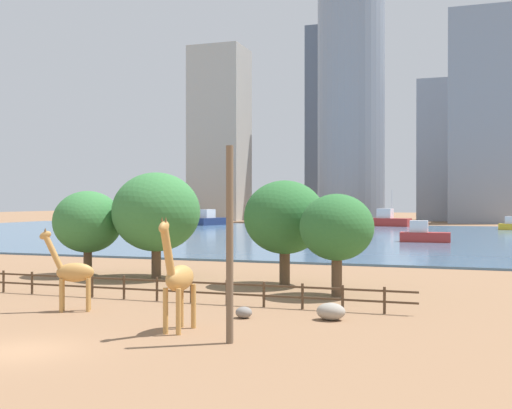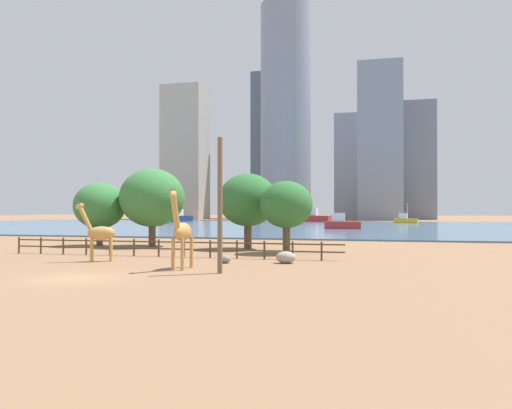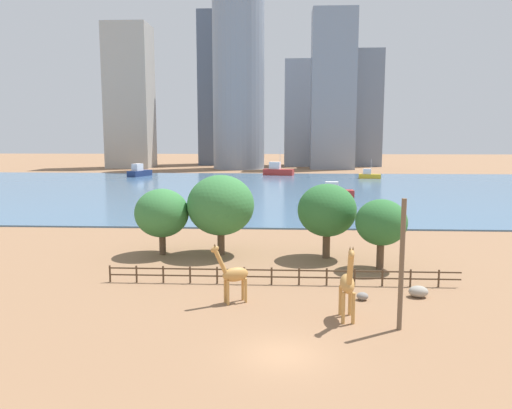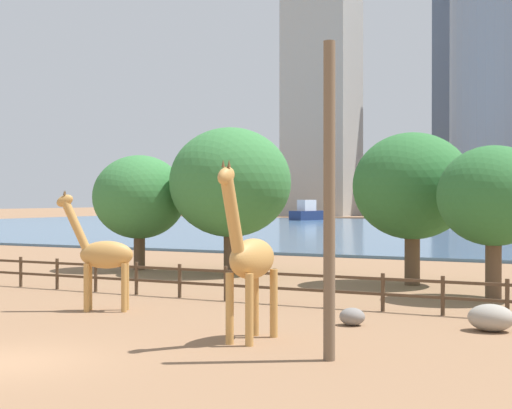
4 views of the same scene
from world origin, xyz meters
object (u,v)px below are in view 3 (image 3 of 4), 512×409
tree_right_tall (381,223)px  tree_left_small (327,210)px  boat_sailboat (369,175)px  tree_center_broad (162,213)px  boulder_near_fence (418,292)px  boat_tug (139,172)px  giraffe_companion (233,275)px  boat_ferry (278,171)px  tree_left_large (221,205)px  boat_barge (335,192)px  boulder_by_pole (362,296)px  giraffe_tall (348,284)px  utility_pole (402,265)px

tree_right_tall → tree_left_small: (-4.13, 3.56, 0.46)m
boat_sailboat → tree_center_broad: bearing=-102.5°
boulder_near_fence → boat_tug: size_ratio=0.16×
giraffe_companion → tree_left_small: tree_left_small is taller
giraffe_companion → boat_ferry: 106.17m
tree_left_large → boat_tug: bearing=110.6°
boat_tug → boat_barge: size_ratio=1.32×
boat_ferry → boat_tug: boat_ferry is taller
boat_barge → boat_tug: bearing=136.3°
tree_center_broad → tree_right_tall: bearing=-12.3°
tree_right_tall → boulder_by_pole: bearing=-108.6°
boulder_by_pole → tree_center_broad: 20.88m
tree_right_tall → giraffe_tall: bearing=-109.7°
boulder_by_pole → tree_left_large: 17.23m
tree_left_large → boat_tug: size_ratio=0.91×
boulder_by_pole → tree_left_large: tree_left_large is taller
utility_pole → boulder_near_fence: (2.65, 5.90, -3.38)m
giraffe_tall → boat_barge: (5.53, 59.61, -1.11)m
tree_center_broad → boat_tug: size_ratio=0.75×
giraffe_companion → tree_left_large: (-2.45, 13.46, 2.71)m
tree_center_broad → boat_tug: bearing=107.4°
utility_pole → boulder_near_fence: 7.30m
utility_pole → tree_left_small: bearing=99.2°
giraffe_tall → boat_tug: size_ratio=0.59×
boat_barge → utility_pole: bearing=-94.0°
giraffe_companion → boat_sailboat: boat_sailboat is taller
giraffe_companion → boat_barge: (12.63, 56.85, -0.81)m
tree_left_small → boat_sailboat: 85.96m
tree_left_large → boat_sailboat: 87.72m
utility_pole → boat_ferry: bearing=94.1°
boulder_near_fence → tree_left_small: 12.67m
boat_ferry → boat_tug: 37.62m
tree_left_small → boat_barge: bearing=83.0°
giraffe_tall → boat_sailboat: 101.00m
boat_ferry → boat_barge: size_ratio=1.39×
giraffe_companion → tree_right_tall: bearing=-168.7°
boat_tug → utility_pole: bearing=-137.1°
tree_left_small → boat_barge: tree_left_small is taller
boat_tug → tree_left_large: bearing=-139.8°
boat_ferry → boat_sailboat: bearing=-9.3°
giraffe_companion → boulder_near_fence: giraffe_companion is taller
boat_tug → tree_left_small: bearing=-134.6°
tree_left_large → boat_barge: size_ratio=1.19×
boulder_by_pole → boat_barge: (4.00, 55.84, 0.86)m
tree_left_large → boat_ferry: bearing=87.2°
tree_center_broad → giraffe_companion: bearing=-59.2°
giraffe_tall → boat_ferry: size_ratio=0.55×
boulder_by_pole → tree_right_tall: size_ratio=0.13×
utility_pole → giraffe_tall: bearing=155.0°
boat_sailboat → boat_tug: bearing=-174.1°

